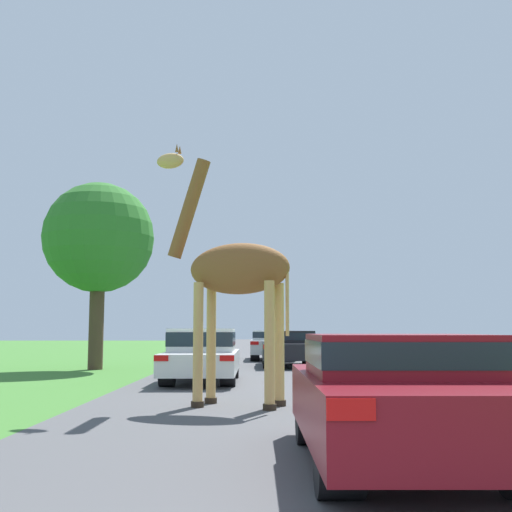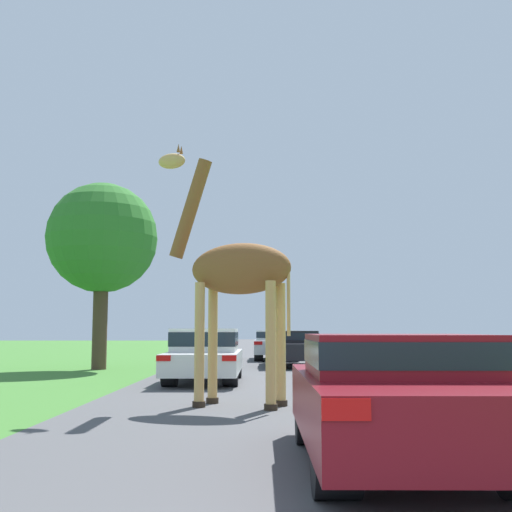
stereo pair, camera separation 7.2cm
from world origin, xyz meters
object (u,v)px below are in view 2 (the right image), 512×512
car_far_ahead (276,344)px  giraffe_near_road (235,275)px  car_lead_maroon (397,394)px  car_queue_left (292,347)px  car_queue_right (205,353)px  tree_centre_back (102,239)px

car_far_ahead → giraffe_near_road: bearing=-93.7°
car_far_ahead → car_lead_maroon: bearing=-88.2°
car_lead_maroon → car_queue_left: bearing=90.7°
car_queue_right → tree_centre_back: size_ratio=0.70×
giraffe_near_road → car_queue_right: 5.71m
car_queue_left → tree_centre_back: 8.06m
giraffe_near_road → tree_centre_back: (-5.16, 10.72, 2.20)m
car_lead_maroon → tree_centre_back: (-7.02, 15.76, 3.85)m
car_queue_right → car_far_ahead: size_ratio=1.02×
car_lead_maroon → tree_centre_back: 17.68m
giraffe_near_road → car_far_ahead: (1.15, 17.90, -1.63)m
giraffe_near_road → car_lead_maroon: giraffe_near_road is taller
car_lead_maroon → car_queue_right: size_ratio=0.91×
car_queue_right → tree_centre_back: tree_centre_back is taller
tree_centre_back → car_lead_maroon: bearing=-66.0°
car_queue_right → tree_centre_back: bearing=127.9°
car_queue_left → car_far_ahead: (-0.50, 5.20, 0.00)m
giraffe_near_road → car_queue_right: giraffe_near_road is taller
car_queue_right → car_far_ahead: (2.16, 12.52, -0.01)m
car_lead_maroon → car_far_ahead: size_ratio=0.93×
car_queue_left → tree_centre_back: size_ratio=0.73×
car_queue_left → car_far_ahead: size_ratio=1.07×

